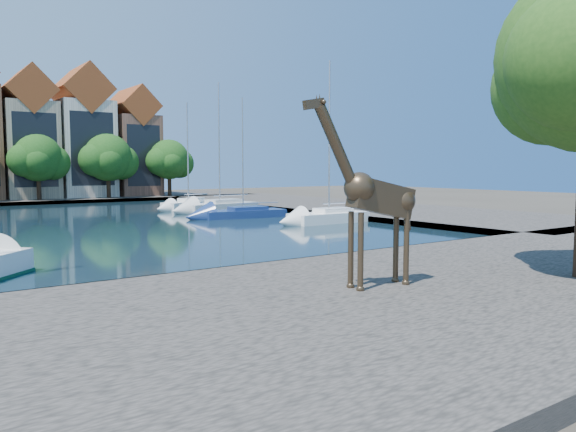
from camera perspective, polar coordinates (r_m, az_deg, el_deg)
name	(u,v)px	position (r m, az deg, el deg)	size (l,w,h in m)	color
ground	(260,275)	(22.44, -2.84, -5.97)	(160.00, 160.00, 0.00)	#38332B
water_basin	(88,224)	(44.41, -19.69, -0.76)	(38.00, 50.00, 0.08)	black
near_quay	(387,303)	(17.03, 10.04, -8.73)	(50.00, 14.00, 0.50)	#514B46
far_quay	(12,200)	(75.64, -26.24, 1.44)	(60.00, 16.00, 0.50)	#514B46
right_quay	(342,207)	(56.44, 5.55, 0.89)	(14.00, 52.00, 0.50)	#514B46
townhouse_east_inner	(27,139)	(75.94, -24.96, 7.15)	(5.94, 9.18, 15.79)	tan
townhouse_east_mid	(82,137)	(77.40, -20.19, 7.53)	(6.43, 9.18, 16.65)	beige
townhouse_east_end	(132,146)	(79.31, -15.60, 6.87)	(5.44, 9.18, 14.43)	brown
far_tree_mid_east	(39,159)	(70.49, -23.99, 5.27)	(7.02, 5.40, 7.52)	#332114
far_tree_east	(109,159)	(72.50, -17.75, 5.53)	(7.54, 5.80, 7.84)	#332114
far_tree_far_east	(170,161)	(75.30, -11.92, 5.51)	(6.76, 5.20, 7.36)	#332114
giraffe_statue	(373,197)	(17.65, 8.64, 1.90)	(4.04, 0.85, 5.77)	#3E2F1F
sailboat_right_a	(329,215)	(42.33, 4.18, 0.14)	(6.39, 2.29, 12.01)	white
sailboat_right_b	(243,212)	(46.81, -4.58, 0.44)	(7.20, 3.15, 9.87)	navy
sailboat_right_c	(220,205)	(53.33, -6.94, 1.13)	(7.55, 3.53, 12.01)	silver
sailboat_right_d	(189,203)	(56.07, -10.07, 1.29)	(5.91, 3.63, 10.42)	silver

